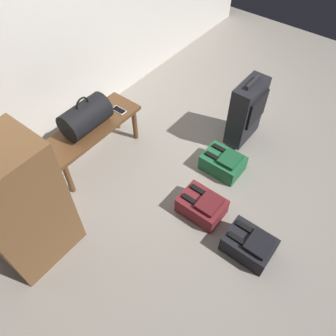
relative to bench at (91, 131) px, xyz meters
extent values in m
plane|color=gray|center=(0.39, -1.03, -0.35)|extent=(6.60, 6.60, 0.00)
cube|color=brown|center=(0.00, 0.00, 0.05)|extent=(1.00, 0.36, 0.04)
cylinder|color=brown|center=(-0.44, -0.13, -0.16)|extent=(0.05, 0.05, 0.37)
cylinder|color=brown|center=(0.44, -0.13, -0.16)|extent=(0.05, 0.05, 0.37)
cylinder|color=brown|center=(-0.44, 0.13, -0.16)|extent=(0.05, 0.05, 0.37)
cylinder|color=brown|center=(0.44, 0.13, -0.16)|extent=(0.05, 0.05, 0.37)
cylinder|color=black|center=(-0.02, 0.00, 0.19)|extent=(0.44, 0.26, 0.26)
torus|color=black|center=(-0.02, 0.00, 0.33)|extent=(0.14, 0.02, 0.14)
cube|color=silver|center=(0.32, -0.06, 0.07)|extent=(0.07, 0.14, 0.01)
cube|color=black|center=(0.32, -0.06, 0.07)|extent=(0.06, 0.13, 0.00)
cube|color=black|center=(1.10, -1.01, 0.02)|extent=(0.41, 0.19, 0.64)
cube|color=black|center=(1.10, -1.11, 0.10)|extent=(0.33, 0.02, 0.29)
cube|color=#262628|center=(1.10, -1.01, 0.36)|extent=(0.23, 0.03, 0.04)
cylinder|color=black|center=(0.96, -0.94, -0.32)|extent=(0.02, 0.05, 0.05)
cylinder|color=black|center=(1.24, -0.94, -0.32)|extent=(0.02, 0.05, 0.05)
cube|color=#1E6038|center=(0.63, -1.08, -0.26)|extent=(0.28, 0.38, 0.17)
cube|color=#184D2C|center=(0.63, -1.14, -0.16)|extent=(0.21, 0.17, 0.04)
cube|color=black|center=(0.57, -1.01, -0.17)|extent=(0.04, 0.19, 0.02)
cube|color=black|center=(0.69, -1.01, -0.17)|extent=(0.04, 0.19, 0.02)
cube|color=maroon|center=(0.10, -1.19, -0.26)|extent=(0.28, 0.38, 0.17)
cube|color=#55181C|center=(0.10, -1.26, -0.16)|extent=(0.21, 0.17, 0.04)
cube|color=black|center=(0.04, -1.13, -0.17)|extent=(0.04, 0.19, 0.02)
cube|color=black|center=(0.16, -1.13, -0.17)|extent=(0.04, 0.19, 0.02)
cube|color=black|center=(0.03, -1.70, -0.26)|extent=(0.28, 0.38, 0.17)
cube|color=black|center=(0.03, -1.76, -0.16)|extent=(0.21, 0.17, 0.04)
cube|color=black|center=(-0.03, -1.63, -0.17)|extent=(0.04, 0.19, 0.02)
cube|color=black|center=(0.09, -1.63, -0.17)|extent=(0.04, 0.19, 0.02)
cube|color=brown|center=(-0.96, -0.35, 0.20)|extent=(0.56, 0.44, 1.10)
camera|label=1|loc=(-1.31, -1.93, 2.14)|focal=35.25mm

